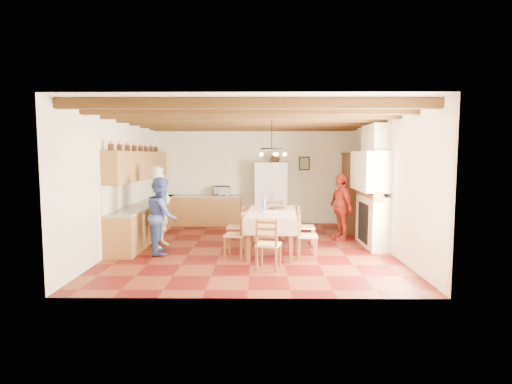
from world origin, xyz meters
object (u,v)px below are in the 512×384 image
(chair_right_near, at_px, (307,235))
(microwave, at_px, (222,191))
(dining_table, at_px, (271,215))
(person_man, at_px, (160,207))
(chair_left_far, at_px, (236,226))
(chair_right_far, at_px, (306,226))
(person_woman_blue, at_px, (162,215))
(chair_end_near, at_px, (269,243))
(person_woman_red, at_px, (340,207))
(hutch, at_px, (352,192))
(chair_left_near, at_px, (235,234))
(chair_end_far, at_px, (275,220))
(refrigerator, at_px, (272,194))

(chair_right_near, relative_size, microwave, 1.93)
(dining_table, distance_m, person_man, 2.60)
(chair_left_far, bearing_deg, microwave, -163.98)
(chair_right_near, height_order, chair_right_far, same)
(chair_left_far, bearing_deg, person_woman_blue, -64.60)
(chair_right_far, bearing_deg, dining_table, 119.37)
(dining_table, xyz_separation_m, chair_right_far, (0.80, 0.43, -0.33))
(chair_end_near, height_order, person_woman_red, person_woman_red)
(hutch, xyz_separation_m, chair_right_far, (-1.51, -1.94, -0.61))
(chair_left_near, relative_size, chair_end_far, 1.00)
(chair_left_far, height_order, chair_right_near, same)
(hutch, relative_size, person_man, 1.17)
(hutch, xyz_separation_m, chair_end_far, (-2.16, -1.05, -0.61))
(refrigerator, height_order, chair_end_near, refrigerator)
(dining_table, relative_size, chair_left_near, 2.20)
(hutch, bearing_deg, person_woman_blue, -147.00)
(hutch, bearing_deg, chair_end_far, -149.78)
(dining_table, relative_size, chair_right_near, 2.20)
(chair_left_far, bearing_deg, chair_left_near, 5.98)
(chair_end_near, distance_m, chair_end_far, 2.70)
(chair_end_near, bearing_deg, chair_end_far, -80.10)
(chair_right_far, relative_size, chair_end_near, 1.00)
(chair_left_near, distance_m, chair_end_far, 2.01)
(chair_end_far, distance_m, microwave, 2.57)
(dining_table, bearing_deg, chair_right_far, 28.29)
(chair_right_near, distance_m, chair_end_far, 1.97)
(dining_table, distance_m, chair_left_near, 0.96)
(refrigerator, xyz_separation_m, chair_right_far, (0.69, -2.75, -0.47))
(hutch, xyz_separation_m, person_woman_blue, (-4.66, -2.56, -0.27))
(chair_left_near, height_order, chair_right_far, same)
(microwave, bearing_deg, chair_right_near, -72.95)
(dining_table, height_order, person_woman_red, person_woman_red)
(chair_left_near, height_order, chair_end_near, same)
(hutch, distance_m, dining_table, 3.32)
(chair_end_far, bearing_deg, person_man, -165.11)
(refrigerator, bearing_deg, chair_left_near, -98.14)
(chair_right_near, distance_m, person_woman_red, 2.05)
(hutch, relative_size, chair_left_far, 2.27)
(hutch, distance_m, person_woman_blue, 5.33)
(chair_left_far, bearing_deg, dining_table, 66.03)
(chair_left_far, bearing_deg, chair_right_far, 94.25)
(chair_end_far, relative_size, person_woman_blue, 0.58)
(chair_end_near, bearing_deg, refrigerator, -77.59)
(chair_end_far, distance_m, person_woman_blue, 2.94)
(person_man, bearing_deg, person_woman_blue, -149.76)
(hutch, xyz_separation_m, chair_left_near, (-3.08, -2.85, -0.61))
(chair_left_near, bearing_deg, chair_end_near, 48.43)
(hutch, height_order, chair_right_near, hutch)
(chair_left_near, xyz_separation_m, person_man, (-1.79, 0.91, 0.45))
(microwave, bearing_deg, chair_left_far, -89.87)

